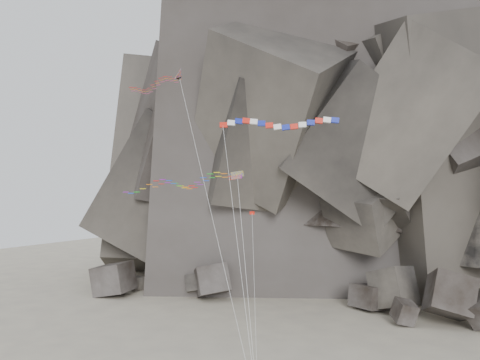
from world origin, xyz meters
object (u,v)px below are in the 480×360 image
at_px(delta_kite, 151,86).
at_px(banner_kite, 278,124).
at_px(parafoil_kite, 175,183).
at_px(pennant_kite, 253,253).

height_order(delta_kite, banner_kite, delta_kite).
height_order(delta_kite, parafoil_kite, delta_kite).
distance_m(delta_kite, parafoil_kite, 14.22).
distance_m(banner_kite, parafoil_kite, 13.00).
relative_size(banner_kite, parafoil_kite, 1.27).
bearing_deg(banner_kite, delta_kite, 156.14).
relative_size(parafoil_kite, pennant_kite, 1.26).
bearing_deg(pennant_kite, parafoil_kite, 159.83).
height_order(banner_kite, pennant_kite, banner_kite).
xyz_separation_m(delta_kite, banner_kite, (17.18, -1.38, -6.08)).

